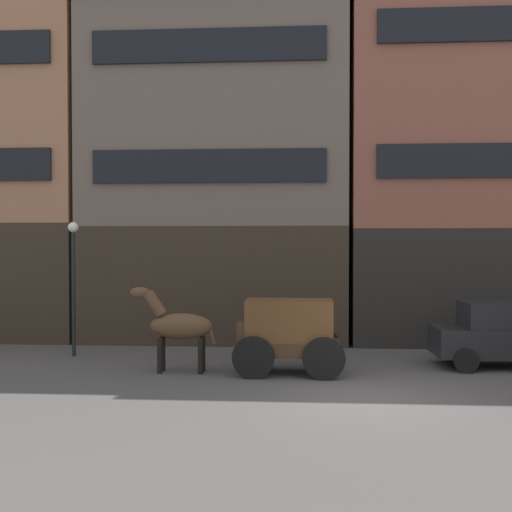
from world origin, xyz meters
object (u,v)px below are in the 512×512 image
object	(u,v)px
cargo_wagon	(287,331)
sedan_dark	(500,335)
streetlamp_curbside	(73,269)
draft_horse	(178,325)

from	to	relation	value
cargo_wagon	sedan_dark	world-z (taller)	cargo_wagon
cargo_wagon	streetlamp_curbside	distance (m)	7.10
sedan_dark	streetlamp_curbside	world-z (taller)	streetlamp_curbside
cargo_wagon	draft_horse	world-z (taller)	draft_horse
sedan_dark	streetlamp_curbside	xyz separation A→B (m)	(-12.52, 0.85, 1.76)
cargo_wagon	draft_horse	bearing A→B (deg)	179.99
streetlamp_curbside	sedan_dark	bearing A→B (deg)	-3.87
draft_horse	sedan_dark	xyz separation A→B (m)	(8.87, 1.30, -0.36)
streetlamp_curbside	cargo_wagon	bearing A→B (deg)	-18.00
sedan_dark	streetlamp_curbside	distance (m)	12.67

